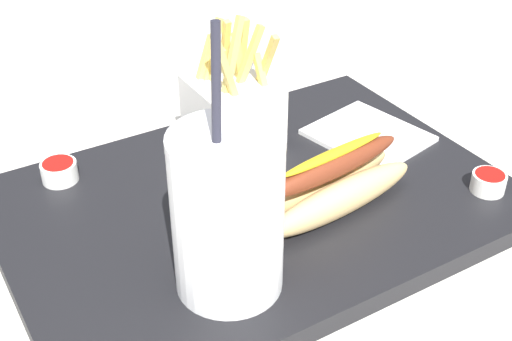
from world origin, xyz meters
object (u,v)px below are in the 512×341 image
object	(u,v)px
soda_cup	(228,214)
fries_basket	(233,109)
hot_dog_1	(332,185)
ketchup_cup_2	(489,181)
napkin_stack	(368,135)
ketchup_cup_1	(59,170)

from	to	relation	value
soda_cup	fries_basket	world-z (taller)	soda_cup
hot_dog_1	ketchup_cup_2	size ratio (longest dim) A/B	5.43
soda_cup	ketchup_cup_2	world-z (taller)	soda_cup
soda_cup	napkin_stack	bearing A→B (deg)	-153.09
fries_basket	hot_dog_1	distance (m)	0.15
hot_dog_1	ketchup_cup_1	distance (m)	0.27
soda_cup	hot_dog_1	xyz separation A→B (m)	(-0.14, -0.04, -0.05)
soda_cup	ketchup_cup_1	xyz separation A→B (m)	(0.07, -0.22, -0.06)
soda_cup	napkin_stack	distance (m)	0.29
fries_basket	hot_dog_1	world-z (taller)	fries_basket
fries_basket	ketchup_cup_1	xyz separation A→B (m)	(0.19, -0.03, -0.03)
soda_cup	ketchup_cup_1	bearing A→B (deg)	-71.61
ketchup_cup_2	napkin_stack	xyz separation A→B (m)	(0.04, -0.14, -0.01)
soda_cup	ketchup_cup_1	world-z (taller)	soda_cup
ketchup_cup_1	ketchup_cup_2	world-z (taller)	ketchup_cup_1
napkin_stack	hot_dog_1	bearing A→B (deg)	36.11
ketchup_cup_2	napkin_stack	size ratio (longest dim) A/B	0.29
soda_cup	ketchup_cup_2	size ratio (longest dim) A/B	6.80
fries_basket	ketchup_cup_1	distance (m)	0.19
ketchup_cup_1	ketchup_cup_2	bearing A→B (deg)	146.51
soda_cup	ketchup_cup_2	xyz separation A→B (m)	(-0.28, 0.02, -0.06)
napkin_stack	soda_cup	bearing A→B (deg)	26.91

